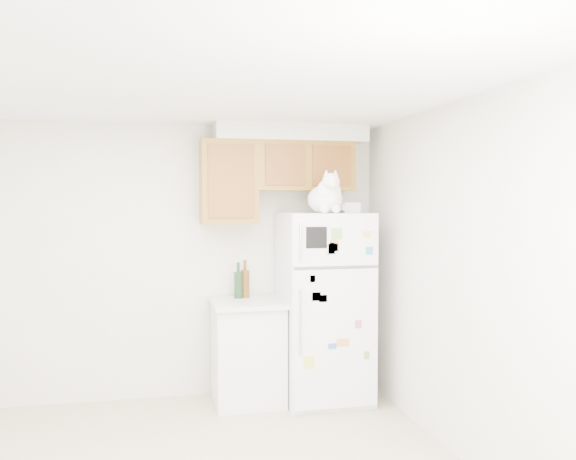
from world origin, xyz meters
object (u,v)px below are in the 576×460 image
object	(u,v)px
cat	(327,197)
bottle_green	(238,280)
storage_box_front	(351,208)
refrigerator	(324,306)
base_counter	(248,351)
storage_box_back	(342,207)
bottle_amber	(245,279)

from	to	relation	value
cat	bottle_green	xyz separation A→B (m)	(-0.71, 0.43, -0.76)
storage_box_front	bottle_green	bearing A→B (deg)	160.33
refrigerator	storage_box_front	size ratio (longest dim) A/B	11.33
bottle_green	refrigerator	bearing A→B (deg)	-16.02
storage_box_front	base_counter	bearing A→B (deg)	167.65
refrigerator	bottle_green	distance (m)	0.82
base_counter	storage_box_front	world-z (taller)	storage_box_front
storage_box_back	cat	bearing A→B (deg)	-145.06
refrigerator	cat	world-z (taller)	cat
base_counter	bottle_green	bearing A→B (deg)	113.86
bottle_amber	storage_box_back	bearing A→B (deg)	-7.38
cat	storage_box_back	xyz separation A→B (m)	(0.25, 0.34, -0.09)
refrigerator	storage_box_front	bearing A→B (deg)	-21.98
base_counter	bottle_green	size ratio (longest dim) A/B	2.81
base_counter	bottle_amber	xyz separation A→B (m)	(0.00, 0.18, 0.63)
base_counter	bottle_green	xyz separation A→B (m)	(-0.06, 0.14, 0.62)
storage_box_back	bottle_amber	size ratio (longest dim) A/B	0.52
storage_box_front	bottle_amber	size ratio (longest dim) A/B	0.44
cat	bottle_amber	distance (m)	1.09
base_counter	storage_box_front	size ratio (longest dim) A/B	6.13
cat	bottle_green	bearing A→B (deg)	149.03
storage_box_back	storage_box_front	world-z (taller)	storage_box_back
refrigerator	base_counter	world-z (taller)	refrigerator
storage_box_front	bottle_green	xyz separation A→B (m)	(-0.97, 0.30, -0.66)
refrigerator	base_counter	size ratio (longest dim) A/B	1.85
bottle_green	base_counter	bearing A→B (deg)	-66.14
base_counter	storage_box_back	distance (m)	1.57
bottle_green	bottle_amber	size ratio (longest dim) A/B	0.95
cat	storage_box_front	bearing A→B (deg)	25.28
bottle_green	bottle_amber	distance (m)	0.08
bottle_green	bottle_amber	bearing A→B (deg)	26.04
storage_box_back	bottle_amber	xyz separation A→B (m)	(-0.89, 0.12, -0.66)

